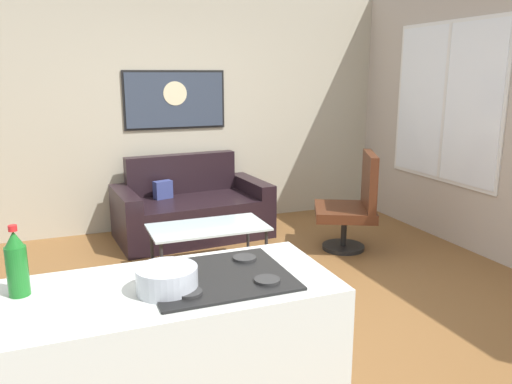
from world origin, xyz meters
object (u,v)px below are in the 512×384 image
mixing_bowl (167,280)px  wall_painting (175,100)px  soda_bottle (17,264)px  coffee_table (208,230)px  couch (191,211)px  armchair (354,204)px

mixing_bowl → wall_painting: size_ratio=0.21×
soda_bottle → wall_painting: size_ratio=0.25×
wall_painting → coffee_table: bearing=-92.7°
mixing_bowl → wall_painting: wall_painting is taller
couch → wall_painting: bearing=94.6°
couch → armchair: size_ratio=1.68×
couch → armchair: 1.81m
couch → mixing_bowl: bearing=-105.4°
wall_painting → mixing_bowl: bearing=-103.2°
coffee_table → wall_painting: size_ratio=0.91×
coffee_table → wall_painting: 1.89m
couch → mixing_bowl: size_ratio=6.81×
soda_bottle → mixing_bowl: size_ratio=1.16×
coffee_table → armchair: bearing=0.6°
wall_painting → soda_bottle: bearing=-111.6°
coffee_table → couch: bearing=84.2°
coffee_table → wall_painting: wall_painting is taller
soda_bottle → couch: bearing=65.1°
couch → coffee_table: (-0.11, -1.07, 0.11)m
soda_bottle → wall_painting: wall_painting is taller
coffee_table → wall_painting: (0.07, 1.53, 1.10)m
soda_bottle → wall_painting: bearing=68.4°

